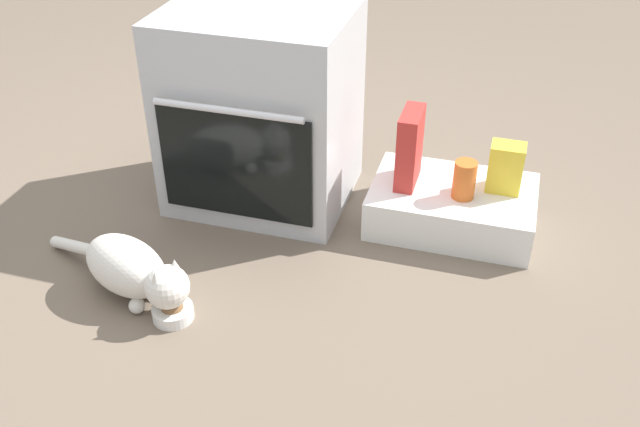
{
  "coord_description": "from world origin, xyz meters",
  "views": [
    {
      "loc": [
        0.92,
        -1.81,
        1.52
      ],
      "look_at": [
        0.39,
        0.01,
        0.25
      ],
      "focal_mm": 40.15,
      "sensor_mm": 36.0,
      "label": 1
    }
  ],
  "objects_px": {
    "oven": "(261,109)",
    "snack_bag": "(506,168)",
    "food_bowl": "(173,311)",
    "cereal_box": "(410,148)",
    "cat": "(133,269)",
    "pantry_cabinet": "(452,206)",
    "sauce_jar": "(464,180)"
  },
  "relations": [
    {
      "from": "snack_bag",
      "to": "sauce_jar",
      "type": "bearing_deg",
      "value": -145.08
    },
    {
      "from": "cat",
      "to": "snack_bag",
      "type": "height_order",
      "value": "snack_bag"
    },
    {
      "from": "food_bowl",
      "to": "cereal_box",
      "type": "relative_size",
      "value": 0.46
    },
    {
      "from": "oven",
      "to": "snack_bag",
      "type": "bearing_deg",
      "value": 2.61
    },
    {
      "from": "snack_bag",
      "to": "oven",
      "type": "bearing_deg",
      "value": -177.39
    },
    {
      "from": "food_bowl",
      "to": "cereal_box",
      "type": "distance_m",
      "value": 1.0
    },
    {
      "from": "food_bowl",
      "to": "sauce_jar",
      "type": "height_order",
      "value": "sauce_jar"
    },
    {
      "from": "pantry_cabinet",
      "to": "cat",
      "type": "relative_size",
      "value": 0.91
    },
    {
      "from": "cat",
      "to": "snack_bag",
      "type": "relative_size",
      "value": 3.59
    },
    {
      "from": "snack_bag",
      "to": "cat",
      "type": "bearing_deg",
      "value": -145.56
    },
    {
      "from": "food_bowl",
      "to": "sauce_jar",
      "type": "xyz_separation_m",
      "value": [
        0.79,
        0.72,
        0.2
      ]
    },
    {
      "from": "oven",
      "to": "cereal_box",
      "type": "xyz_separation_m",
      "value": [
        0.56,
        -0.0,
        -0.07
      ]
    },
    {
      "from": "oven",
      "to": "snack_bag",
      "type": "xyz_separation_m",
      "value": [
        0.9,
        0.04,
        -0.12
      ]
    },
    {
      "from": "oven",
      "to": "food_bowl",
      "type": "relative_size",
      "value": 5.73
    },
    {
      "from": "pantry_cabinet",
      "to": "cereal_box",
      "type": "relative_size",
      "value": 2.1
    },
    {
      "from": "pantry_cabinet",
      "to": "cereal_box",
      "type": "distance_m",
      "value": 0.28
    },
    {
      "from": "food_bowl",
      "to": "cereal_box",
      "type": "xyz_separation_m",
      "value": [
        0.59,
        0.76,
        0.27
      ]
    },
    {
      "from": "cat",
      "to": "sauce_jar",
      "type": "relative_size",
      "value": 4.61
    },
    {
      "from": "cereal_box",
      "to": "sauce_jar",
      "type": "bearing_deg",
      "value": -12.9
    },
    {
      "from": "sauce_jar",
      "to": "snack_bag",
      "type": "bearing_deg",
      "value": 34.92
    },
    {
      "from": "food_bowl",
      "to": "oven",
      "type": "bearing_deg",
      "value": 88.13
    },
    {
      "from": "oven",
      "to": "snack_bag",
      "type": "relative_size",
      "value": 4.11
    },
    {
      "from": "food_bowl",
      "to": "snack_bag",
      "type": "bearing_deg",
      "value": 41.13
    },
    {
      "from": "pantry_cabinet",
      "to": "sauce_jar",
      "type": "height_order",
      "value": "sauce_jar"
    },
    {
      "from": "sauce_jar",
      "to": "food_bowl",
      "type": "bearing_deg",
      "value": -137.93
    },
    {
      "from": "pantry_cabinet",
      "to": "sauce_jar",
      "type": "xyz_separation_m",
      "value": [
        0.03,
        -0.05,
        0.15
      ]
    },
    {
      "from": "cereal_box",
      "to": "cat",
      "type": "bearing_deg",
      "value": -136.84
    },
    {
      "from": "snack_bag",
      "to": "food_bowl",
      "type": "bearing_deg",
      "value": -138.87
    },
    {
      "from": "food_bowl",
      "to": "sauce_jar",
      "type": "distance_m",
      "value": 1.09
    },
    {
      "from": "pantry_cabinet",
      "to": "sauce_jar",
      "type": "relative_size",
      "value": 4.21
    },
    {
      "from": "cereal_box",
      "to": "sauce_jar",
      "type": "xyz_separation_m",
      "value": [
        0.21,
        -0.05,
        -0.07
      ]
    },
    {
      "from": "food_bowl",
      "to": "snack_bag",
      "type": "distance_m",
      "value": 1.25
    }
  ]
}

